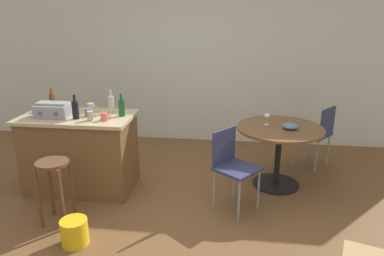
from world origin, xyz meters
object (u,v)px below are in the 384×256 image
bottle_0 (75,110)px  serving_bowl (290,126)px  folding_chair_near (318,132)px  folding_chair_far (232,163)px  wooden_stool (54,179)px  dining_table (279,141)px  toolbox (53,110)px  kitchen_island (81,152)px  wine_glass (267,116)px  bottle_2 (111,104)px  bottle_1 (122,107)px  cup_3 (89,112)px  plastic_bucket (75,232)px  cup_2 (42,108)px  bottle_3 (52,101)px  cup_4 (91,108)px  cup_0 (91,116)px  cup_1 (104,117)px

bottle_0 → serving_bowl: bearing=10.6°
folding_chair_near → folding_chair_far: (-1.13, -1.21, 0.00)m
wooden_stool → dining_table: (2.30, 1.14, 0.10)m
folding_chair_far → toolbox: 2.11m
kitchen_island → toolbox: bearing=-162.3°
wine_glass → bottle_2: bearing=-171.0°
wooden_stool → bottle_1: (0.47, 0.81, 0.54)m
bottle_0 → serving_bowl: (2.42, 0.45, -0.24)m
toolbox → cup_3: (0.38, 0.09, -0.04)m
dining_table → cup_3: size_ratio=8.69×
toolbox → bottle_1: (0.76, 0.13, 0.02)m
toolbox → serving_bowl: 2.74m
wine_glass → plastic_bucket: bearing=-139.4°
bottle_0 → bottle_2: bearing=44.3°
cup_2 → serving_bowl: 2.96m
bottle_1 → bottle_3: size_ratio=0.99×
wine_glass → bottle_1: bearing=-166.1°
cup_4 → plastic_bucket: 1.55m
wooden_stool → cup_3: (0.08, 0.77, 0.48)m
kitchen_island → plastic_bucket: kitchen_island is taller
kitchen_island → toolbox: size_ratio=3.46×
kitchen_island → wooden_stool: 0.76m
cup_0 → wine_glass: (1.96, 0.63, -0.11)m
bottle_2 → plastic_bucket: bottle_2 is taller
folding_chair_near → cup_3: bearing=-160.6°
bottle_3 → cup_1: 0.89m
folding_chair_near → bottle_2: (-2.58, -0.82, 0.51)m
bottle_2 → wooden_stool: bearing=-107.7°
wooden_stool → folding_chair_near: 3.37m
plastic_bucket → bottle_1: bearing=83.1°
bottle_0 → cup_1: bearing=-3.0°
cup_0 → folding_chair_far: bearing=-1.9°
kitchen_island → dining_table: bearing=9.1°
bottle_0 → cup_0: size_ratio=2.59×
bottle_0 → serving_bowl: bottle_0 is taller
cup_2 → bottle_1: bearing=-3.6°
bottle_3 → cup_3: bearing=-22.0°
cup_1 → wine_glass: bearing=18.6°
folding_chair_far → bottle_3: (-2.22, 0.45, 0.51)m
folding_chair_far → bottle_2: bottle_2 is taller
dining_table → bottle_2: 2.06m
dining_table → cup_0: bearing=-165.6°
folding_chair_near → cup_3: size_ratio=7.36×
dining_table → toolbox: bearing=-170.1°
cup_4 → bottle_0: bearing=-100.1°
wooden_stool → folding_chair_near: size_ratio=0.78×
bottle_0 → serving_bowl: 2.47m
cup_2 → dining_table: bearing=5.3°
toolbox → cup_2: 0.31m
bottle_1 → kitchen_island: bearing=-174.5°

